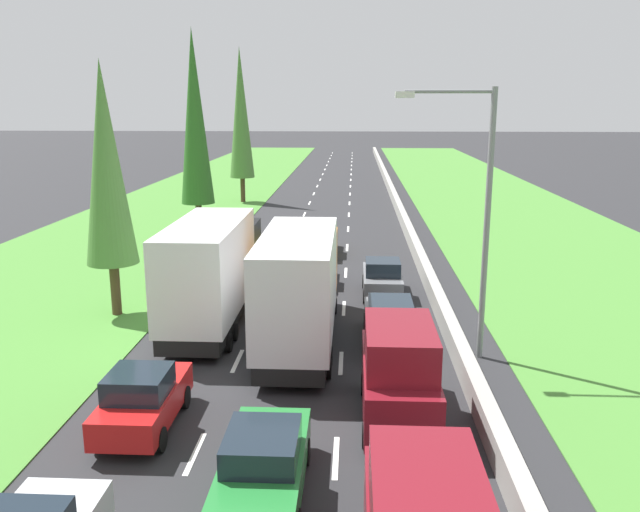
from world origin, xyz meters
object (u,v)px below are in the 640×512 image
yellow_sedan_centre_lane (319,240)px  poplar_tree_fourth (241,113)px  grey_sedan_right_lane (390,321)px  white_box_truck_left_lane (213,269)px  black_hatchback_centre_lane (310,266)px  poplar_tree_second (106,165)px  poplar_tree_third (195,118)px  red_hatchback_left_lane (143,399)px  grey_hatchback_right_lane (382,278)px  green_sedan_centre_lane (263,465)px  street_light_mast (477,206)px  white_box_truck_centre_lane (300,285)px  maroon_van_right_lane_second (399,373)px

yellow_sedan_centre_lane → poplar_tree_fourth: poplar_tree_fourth is taller
grey_sedan_right_lane → white_box_truck_left_lane: bearing=164.4°
black_hatchback_centre_lane → white_box_truck_left_lane: size_ratio=0.41×
poplar_tree_second → poplar_tree_third: bearing=91.4°
poplar_tree_second → red_hatchback_left_lane: bearing=-66.2°
poplar_tree_third → white_box_truck_left_lane: bearing=-74.8°
poplar_tree_second → poplar_tree_third: size_ratio=0.78×
grey_hatchback_right_lane → white_box_truck_left_lane: bearing=-149.5°
black_hatchback_centre_lane → yellow_sedan_centre_lane: 6.31m
white_box_truck_left_lane → poplar_tree_third: poplar_tree_third is taller
poplar_tree_third → red_hatchback_left_lane: bearing=-80.0°
poplar_tree_third → green_sedan_centre_lane: bearing=-74.1°
yellow_sedan_centre_lane → street_light_mast: 17.23m
yellow_sedan_centre_lane → poplar_tree_second: 14.96m
white_box_truck_centre_lane → white_box_truck_left_lane: same height
maroon_van_right_lane_second → poplar_tree_third: (-11.33, 25.00, 6.21)m
black_hatchback_centre_lane → white_box_truck_left_lane: bearing=-119.1°
green_sedan_centre_lane → maroon_van_right_lane_second: 4.93m
white_box_truck_left_lane → grey_sedan_right_lane: bearing=-15.6°
maroon_van_right_lane_second → red_hatchback_left_lane: 6.85m
maroon_van_right_lane_second → poplar_tree_second: poplar_tree_second is taller
white_box_truck_centre_lane → black_hatchback_centre_lane: white_box_truck_centre_lane is taller
grey_sedan_right_lane → white_box_truck_centre_lane: white_box_truck_centre_lane is taller
maroon_van_right_lane_second → grey_sedan_right_lane: 6.07m
maroon_van_right_lane_second → white_box_truck_centre_lane: white_box_truck_centre_lane is taller
poplar_tree_second → street_light_mast: poplar_tree_second is taller
yellow_sedan_centre_lane → poplar_tree_third: 11.54m
grey_hatchback_right_lane → maroon_van_right_lane_second: bearing=-90.3°
grey_hatchback_right_lane → street_light_mast: 8.79m
poplar_tree_fourth → white_box_truck_left_lane: bearing=-82.4°
grey_sedan_right_lane → white_box_truck_left_lane: size_ratio=0.48×
maroon_van_right_lane_second → red_hatchback_left_lane: (-6.78, -0.77, -0.56)m
poplar_tree_second → poplar_tree_third: 16.40m
green_sedan_centre_lane → grey_hatchback_right_lane: grey_hatchback_right_lane is taller
poplar_tree_second → poplar_tree_fourth: poplar_tree_fourth is taller
maroon_van_right_lane_second → white_box_truck_left_lane: bearing=130.2°
poplar_tree_third → poplar_tree_fourth: 15.26m
grey_hatchback_right_lane → white_box_truck_centre_lane: bearing=-117.6°
green_sedan_centre_lane → maroon_van_right_lane_second: size_ratio=0.92×
green_sedan_centre_lane → poplar_tree_fourth: poplar_tree_fourth is taller
grey_sedan_right_lane → black_hatchback_centre_lane: size_ratio=1.15×
red_hatchback_left_lane → white_box_truck_left_lane: (0.07, 8.71, 1.35)m
black_hatchback_centre_lane → poplar_tree_third: poplar_tree_third is taller
grey_sedan_right_lane → white_box_truck_centre_lane: 3.51m
grey_sedan_right_lane → white_box_truck_left_lane: (-6.80, 1.90, 1.37)m
grey_sedan_right_lane → black_hatchback_centre_lane: 8.69m
street_light_mast → poplar_tree_fourth: bearing=111.3°
white_box_truck_centre_lane → poplar_tree_third: size_ratio=0.72×
grey_sedan_right_lane → yellow_sedan_centre_lane: size_ratio=1.00×
green_sedan_centre_lane → white_box_truck_left_lane: (-3.55, 11.68, 1.37)m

